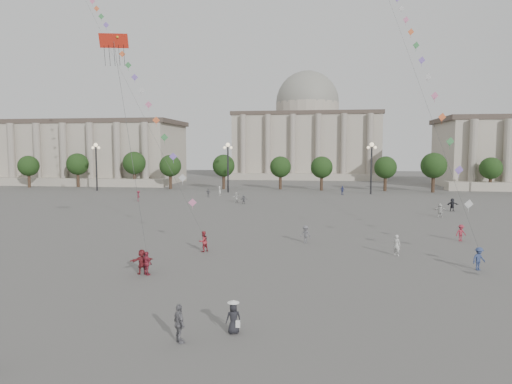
# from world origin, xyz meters

# --- Properties ---
(ground) EXTENTS (360.00, 360.00, 0.00)m
(ground) POSITION_xyz_m (0.00, 0.00, 0.00)
(ground) COLOR #555350
(ground) RESTS_ON ground
(hall_west) EXTENTS (84.00, 26.22, 17.20)m
(hall_west) POSITION_xyz_m (-75.00, 93.89, 8.43)
(hall_west) COLOR #ADA291
(hall_west) RESTS_ON ground
(hall_central) EXTENTS (48.30, 34.30, 35.50)m
(hall_central) POSITION_xyz_m (0.00, 129.22, 14.23)
(hall_central) COLOR #ADA291
(hall_central) RESTS_ON ground
(tree_row) EXTENTS (137.12, 5.12, 8.00)m
(tree_row) POSITION_xyz_m (0.00, 78.00, 5.39)
(tree_row) COLOR #36271B
(tree_row) RESTS_ON ground
(lamp_post_far_west) EXTENTS (2.00, 0.90, 10.65)m
(lamp_post_far_west) POSITION_xyz_m (-45.00, 70.00, 7.35)
(lamp_post_far_west) COLOR #262628
(lamp_post_far_west) RESTS_ON ground
(lamp_post_mid_west) EXTENTS (2.00, 0.90, 10.65)m
(lamp_post_mid_west) POSITION_xyz_m (-15.00, 70.00, 7.35)
(lamp_post_mid_west) COLOR #262628
(lamp_post_mid_west) RESTS_ON ground
(lamp_post_mid_east) EXTENTS (2.00, 0.90, 10.65)m
(lamp_post_mid_east) POSITION_xyz_m (15.00, 70.00, 7.35)
(lamp_post_mid_east) COLOR #262628
(lamp_post_mid_east) RESTS_ON ground
(person_crowd_0) EXTENTS (1.15, 0.80, 1.81)m
(person_crowd_0) POSITION_xyz_m (9.12, 68.00, 0.91)
(person_crowd_0) COLOR navy
(person_crowd_0) RESTS_ON ground
(person_crowd_4) EXTENTS (1.42, 1.66, 1.80)m
(person_crowd_4) POSITION_xyz_m (-9.77, 51.49, 0.90)
(person_crowd_4) COLOR silver
(person_crowd_4) RESTS_ON ground
(person_crowd_6) EXTENTS (1.28, 1.02, 1.73)m
(person_crowd_6) POSITION_xyz_m (3.27, 18.15, 0.86)
(person_crowd_6) COLOR #5D5D62
(person_crowd_6) RESTS_ON ground
(person_crowd_7) EXTENTS (1.77, 0.76, 1.84)m
(person_crowd_7) POSITION_xyz_m (20.82, 38.31, 0.92)
(person_crowd_7) COLOR silver
(person_crowd_7) RESTS_ON ground
(person_crowd_8) EXTENTS (1.22, 0.93, 1.67)m
(person_crowd_8) POSITION_xyz_m (18.56, 21.18, 0.84)
(person_crowd_8) COLOR maroon
(person_crowd_8) RESTS_ON ground
(person_crowd_9) EXTENTS (1.88, 0.95, 1.94)m
(person_crowd_9) POSITION_xyz_m (24.12, 44.65, 0.97)
(person_crowd_9) COLOR black
(person_crowd_9) RESTS_ON ground
(person_crowd_10) EXTENTS (0.77, 0.82, 1.88)m
(person_crowd_10) POSITION_xyz_m (-15.16, 62.52, 0.94)
(person_crowd_10) COLOR white
(person_crowd_10) RESTS_ON ground
(person_crowd_12) EXTENTS (1.43, 0.69, 1.48)m
(person_crowd_12) POSITION_xyz_m (-8.12, 49.49, 0.74)
(person_crowd_12) COLOR slate
(person_crowd_12) RESTS_ON ground
(person_crowd_13) EXTENTS (0.79, 0.76, 1.83)m
(person_crowd_13) POSITION_xyz_m (11.19, 13.84, 0.91)
(person_crowd_13) COLOR beige
(person_crowd_13) RESTS_ON ground
(person_crowd_16) EXTENTS (0.94, 0.41, 1.59)m
(person_crowd_16) POSITION_xyz_m (-16.88, 59.91, 0.79)
(person_crowd_16) COLOR #5D5D61
(person_crowd_16) RESTS_ON ground
(person_crowd_17) EXTENTS (0.90, 1.31, 1.87)m
(person_crowd_17) POSITION_xyz_m (-27.33, 50.86, 0.93)
(person_crowd_17) COLOR maroon
(person_crowd_17) RESTS_ON ground
(tourist_0) EXTENTS (1.08, 0.91, 1.74)m
(tourist_0) POSITION_xyz_m (-7.72, 4.93, 0.87)
(tourist_0) COLOR maroon
(tourist_0) RESTS_ON ground
(tourist_1) EXTENTS (0.94, 0.51, 1.52)m
(tourist_1) POSITION_xyz_m (-7.88, 5.21, 0.76)
(tourist_1) COLOR black
(tourist_1) RESTS_ON ground
(tourist_2) EXTENTS (1.72, 1.36, 1.83)m
(tourist_2) POSITION_xyz_m (-8.21, 5.23, 0.91)
(tourist_2) COLOR maroon
(tourist_2) RESTS_ON ground
(tourist_3) EXTENTS (1.04, 1.13, 1.86)m
(tourist_3) POSITION_xyz_m (-1.83, -6.01, 0.93)
(tourist_3) COLOR slate
(tourist_3) RESTS_ON ground
(kite_flyer_0) EXTENTS (1.12, 1.14, 1.86)m
(kite_flyer_0) POSITION_xyz_m (-5.62, 13.00, 0.93)
(kite_flyer_0) COLOR maroon
(kite_flyer_0) RESTS_ON ground
(kite_flyer_1) EXTENTS (1.31, 1.12, 1.76)m
(kite_flyer_1) POSITION_xyz_m (16.54, 9.75, 0.88)
(kite_flyer_1) COLOR navy
(kite_flyer_1) RESTS_ON ground
(hat_person) EXTENTS (0.88, 0.74, 1.69)m
(hat_person) POSITION_xyz_m (0.47, -4.55, 0.83)
(hat_person) COLOR black
(hat_person) RESTS_ON ground
(dragon_kite) EXTENTS (2.99, 2.25, 16.81)m
(dragon_kite) POSITION_xyz_m (-11.37, 8.41, 16.68)
(dragon_kite) COLOR red
(dragon_kite) RESTS_ON ground
(kite_train_west) EXTENTS (34.18, 36.63, 66.40)m
(kite_train_west) POSITION_xyz_m (-23.67, 32.65, 24.82)
(kite_train_west) COLOR #3F3F3F
(kite_train_west) RESTS_ON ground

